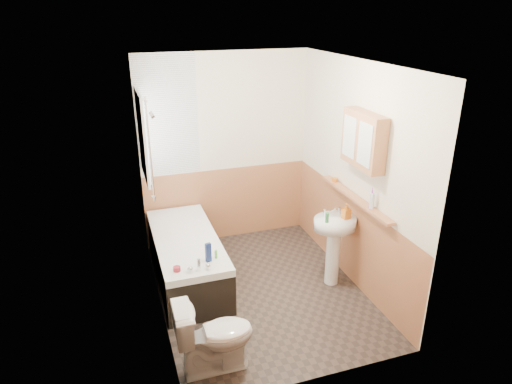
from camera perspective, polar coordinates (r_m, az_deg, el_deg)
floor at (r=5.30m, az=0.52°, el=-12.18°), size 2.80×2.80×0.00m
ceiling at (r=4.39m, az=0.64°, el=15.78°), size 2.80×2.80×0.00m
wall_back at (r=5.98m, az=-3.84°, el=5.25°), size 2.20×0.02×2.50m
wall_front at (r=3.53m, az=8.10°, el=-7.64°), size 2.20×0.02×2.50m
wall_left at (r=4.49m, az=-12.94°, el=-1.21°), size 0.02×2.80×2.50m
wall_right at (r=5.15m, az=12.35°, el=1.91°), size 0.02×2.80×2.50m
wainscot_right at (r=5.44m, az=11.50°, el=-5.53°), size 0.01×2.80×1.00m
wainscot_front at (r=3.97m, az=7.35°, el=-16.91°), size 2.20×0.01×1.00m
wainscot_back at (r=6.22m, az=-3.61°, el=-1.43°), size 2.20×0.01×1.00m
tile_cladding_left at (r=4.49m, az=-12.66°, el=-1.18°), size 0.01×2.80×2.50m
tile_return_back at (r=5.70m, az=-11.06°, el=9.23°), size 0.75×0.01×1.50m
window at (r=5.27m, az=-13.96°, el=6.80°), size 0.03×0.79×0.99m
bathtub at (r=5.41m, az=-8.63°, el=-8.06°), size 0.70×1.71×0.69m
shower_riser at (r=4.68m, az=-13.06°, el=6.17°), size 0.10×0.07×1.09m
toilet at (r=4.17m, az=-5.22°, el=-17.47°), size 0.70×0.40×0.68m
sink at (r=5.21m, az=9.73°, el=-5.58°), size 0.48×0.39×0.94m
pine_shelf at (r=5.07m, az=12.26°, el=-0.71°), size 0.10×1.39×0.03m
medicine_cabinet at (r=4.75m, az=13.28°, el=6.34°), size 0.16×0.63×0.57m
foam_can at (r=4.78m, az=14.29°, el=-1.09°), size 0.06×0.06×0.16m
green_bottle at (r=4.78m, az=14.28°, el=-0.59°), size 0.06×0.06×0.25m
black_jar at (r=5.44m, az=9.82°, el=1.51°), size 0.07×0.07×0.05m
soap_bottle at (r=5.10m, az=11.18°, el=-2.86°), size 0.10×0.18×0.08m
clear_bottle at (r=4.97m, az=8.87°, el=-3.18°), size 0.05×0.05×0.11m
blue_gel at (r=4.73m, az=-5.98°, el=-7.53°), size 0.06×0.05×0.21m
cream_jar at (r=4.65m, az=-9.87°, el=-9.45°), size 0.10×0.10×0.05m
orange_bottle at (r=4.81m, az=-5.02°, el=-7.75°), size 0.04×0.04×0.09m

